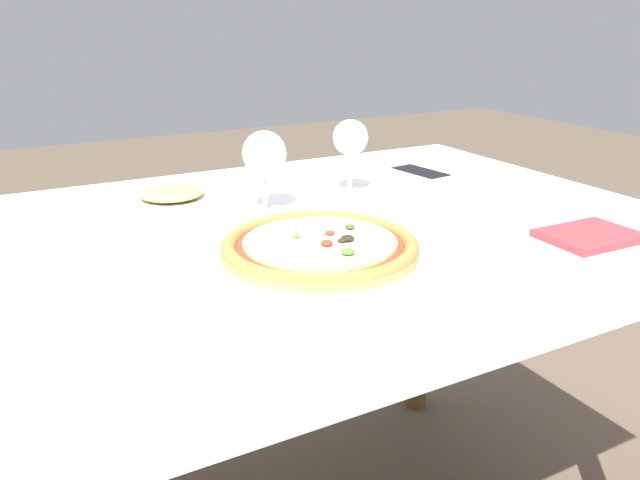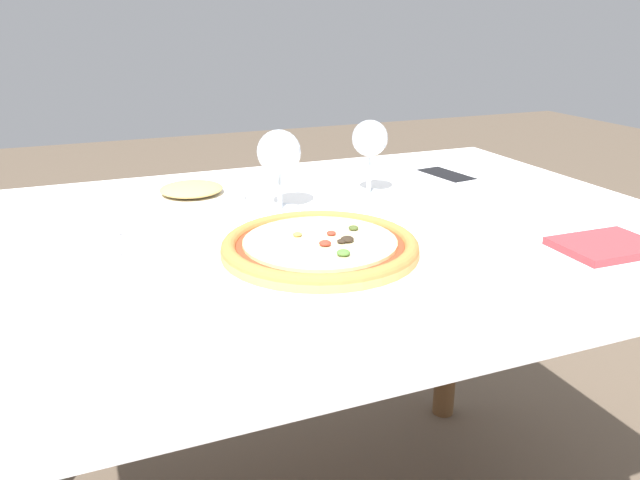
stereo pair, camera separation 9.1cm
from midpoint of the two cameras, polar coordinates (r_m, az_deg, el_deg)
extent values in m
cube|color=brown|center=(1.05, -4.69, -0.48)|extent=(1.24, 0.85, 0.04)
cube|color=white|center=(1.04, -4.72, 0.60)|extent=(1.34, 0.95, 0.01)
cylinder|color=brown|center=(1.74, 7.86, -5.16)|extent=(0.06, 0.06, 0.71)
cylinder|color=white|center=(0.92, -2.84, -1.52)|extent=(0.33, 0.33, 0.01)
cylinder|color=tan|center=(0.91, -2.85, -0.88)|extent=(0.29, 0.29, 0.01)
torus|color=#B27538|center=(0.91, -2.85, -0.52)|extent=(0.29, 0.29, 0.02)
cylinder|color=#BC381E|center=(0.91, -2.85, -0.44)|extent=(0.25, 0.25, 0.00)
cylinder|color=beige|center=(0.91, -2.86, -0.20)|extent=(0.23, 0.23, 0.00)
ellipsoid|color=#4C7A33|center=(0.85, -0.47, -1.14)|extent=(0.02, 0.02, 0.01)
ellipsoid|color=#BC9342|center=(0.92, -5.00, 0.39)|extent=(0.01, 0.01, 0.01)
ellipsoid|color=#A83323|center=(0.88, -2.31, -0.32)|extent=(0.02, 0.02, 0.01)
ellipsoid|color=#A83323|center=(0.93, -2.00, 0.60)|extent=(0.01, 0.01, 0.01)
ellipsoid|color=#2D2319|center=(0.90, -0.34, 0.12)|extent=(0.02, 0.02, 0.01)
ellipsoid|color=#2D2319|center=(0.90, -0.70, -0.06)|extent=(0.01, 0.01, 0.01)
ellipsoid|color=#425123|center=(0.95, 0.04, 1.18)|extent=(0.02, 0.02, 0.01)
cube|color=silver|center=(0.99, -21.47, -1.53)|extent=(0.02, 0.11, 0.00)
cube|color=silver|center=(1.04, -21.84, -0.41)|extent=(0.02, 0.01, 0.00)
cube|color=silver|center=(1.07, -22.63, -0.02)|extent=(0.01, 0.05, 0.00)
cube|color=silver|center=(1.07, -22.21, 0.05)|extent=(0.01, 0.05, 0.00)
cube|color=silver|center=(1.07, -21.79, 0.11)|extent=(0.01, 0.05, 0.00)
cube|color=silver|center=(1.07, -21.36, 0.18)|extent=(0.01, 0.05, 0.00)
cylinder|color=silver|center=(1.25, 0.65, 4.30)|extent=(0.07, 0.07, 0.00)
cylinder|color=silver|center=(1.24, 0.65, 6.18)|extent=(0.01, 0.01, 0.08)
sphere|color=silver|center=(1.23, 0.67, 9.35)|extent=(0.07, 0.07, 0.07)
cylinder|color=silver|center=(1.15, -7.32, 2.63)|extent=(0.07, 0.07, 0.00)
cylinder|color=silver|center=(1.14, -7.41, 4.44)|extent=(0.01, 0.01, 0.07)
sphere|color=silver|center=(1.12, -7.56, 7.86)|extent=(0.08, 0.08, 0.08)
cube|color=white|center=(1.41, 7.35, 6.01)|extent=(0.09, 0.15, 0.01)
cube|color=black|center=(1.40, 7.36, 6.23)|extent=(0.08, 0.14, 0.00)
cylinder|color=white|center=(1.24, -15.45, 3.48)|extent=(0.21, 0.21, 0.01)
ellipsoid|color=tan|center=(1.23, -15.51, 4.15)|extent=(0.12, 0.12, 0.02)
cube|color=#933338|center=(1.07, 21.25, 0.33)|extent=(0.15, 0.11, 0.01)
camera|label=1|loc=(0.05, -92.86, -1.04)|focal=35.00mm
camera|label=2|loc=(0.05, 87.14, 1.04)|focal=35.00mm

